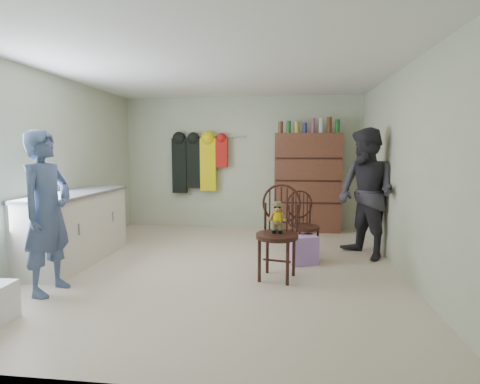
# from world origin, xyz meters

# --- Properties ---
(ground_plane) EXTENTS (5.00, 5.00, 0.00)m
(ground_plane) POSITION_xyz_m (0.00, 0.00, 0.00)
(ground_plane) COLOR beige
(ground_plane) RESTS_ON ground
(room_walls) EXTENTS (5.00, 5.00, 5.00)m
(room_walls) POSITION_xyz_m (0.00, 0.53, 1.58)
(room_walls) COLOR beige
(room_walls) RESTS_ON ground
(counter) EXTENTS (0.64, 1.86, 0.94)m
(counter) POSITION_xyz_m (-1.95, 0.00, 0.47)
(counter) COLOR silver
(counter) RESTS_ON ground
(chair_front) EXTENTS (0.59, 0.59, 1.10)m
(chair_front) POSITION_xyz_m (0.76, -0.34, 0.62)
(chair_front) COLOR #341912
(chair_front) RESTS_ON ground
(chair_far) EXTENTS (0.54, 0.54, 0.93)m
(chair_far) POSITION_xyz_m (1.09, 0.56, 0.50)
(chair_far) COLOR #341912
(chair_far) RESTS_ON ground
(striped_bag) EXTENTS (0.43, 0.38, 0.38)m
(striped_bag) POSITION_xyz_m (1.08, 0.25, 0.19)
(striped_bag) COLOR pink
(striped_bag) RESTS_ON ground
(person_left) EXTENTS (0.48, 0.66, 1.71)m
(person_left) POSITION_xyz_m (-1.62, -1.07, 0.85)
(person_left) COLOR #43547B
(person_left) RESTS_ON ground
(person_right) EXTENTS (1.03, 1.10, 1.81)m
(person_right) POSITION_xyz_m (1.95, 0.65, 0.90)
(person_right) COLOR #2D2B33
(person_right) RESTS_ON ground
(dresser) EXTENTS (1.20, 0.39, 2.08)m
(dresser) POSITION_xyz_m (1.25, 2.30, 0.91)
(dresser) COLOR brown
(dresser) RESTS_ON ground
(coat_rack) EXTENTS (1.42, 0.12, 1.09)m
(coat_rack) POSITION_xyz_m (-0.83, 2.38, 1.25)
(coat_rack) COLOR #99999E
(coat_rack) RESTS_ON ground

